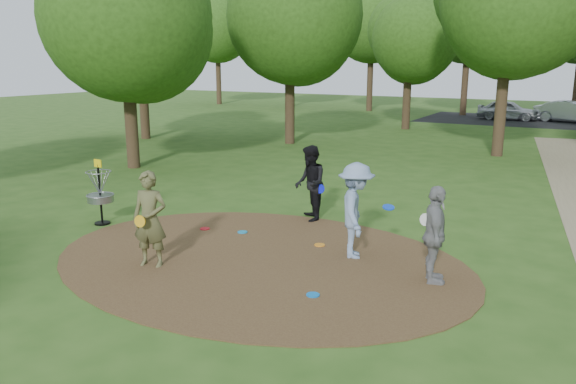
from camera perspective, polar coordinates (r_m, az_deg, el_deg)
The scene contains 15 objects.
ground at distance 10.91m, azimuth -3.08°, elevation -6.90°, with size 100.00×100.00×0.00m, color #2D5119.
dirt_clearing at distance 10.91m, azimuth -3.08°, elevation -6.85°, with size 8.40×8.40×0.02m, color #47301C.
parking_lot at distance 39.00m, azimuth 23.92°, elevation 6.59°, with size 14.00×8.00×0.01m, color black.
player_observer_with_disc at distance 10.62m, azimuth -13.86°, elevation -2.73°, with size 0.75×0.64×1.80m.
player_throwing_with_disc at distance 10.86m, azimuth 6.90°, elevation -1.91°, with size 1.36×1.38×1.87m.
player_walking_with_disc at distance 13.33m, azimuth 2.25°, elevation 0.88°, with size 1.06×1.11×1.81m.
player_waiting_with_disc at distance 9.87m, azimuth 14.68°, elevation -4.26°, with size 0.73×1.09×1.72m.
disc_ground_cyan at distance 12.55m, azimuth -4.65°, elevation -4.07°, with size 0.22×0.22×0.02m, color #1885C0.
disc_ground_blue at distance 9.30m, azimuth 2.55°, elevation -10.39°, with size 0.22×0.22×0.02m, color blue.
disc_ground_red at distance 12.90m, azimuth -8.44°, elevation -3.70°, with size 0.22×0.22×0.02m, color red.
car_left at distance 39.11m, azimuth 21.43°, elevation 7.75°, with size 1.50×3.73×1.27m, color #A7AAAF.
car_right at distance 39.27m, azimuth 26.67°, elevation 7.32°, with size 1.39×4.00×1.32m, color #B6B9BE.
disc_ground_orange at distance 11.67m, azimuth 3.23°, elevation -5.39°, with size 0.22×0.22×0.02m, color orange.
disc_golf_basket at distance 13.71m, azimuth -18.59°, elevation 0.42°, with size 0.63×0.63×1.54m.
tree_ring at distance 19.47m, azimuth 15.35°, elevation 17.23°, with size 37.21×45.99×9.76m.
Camera 1 is at (5.47, -8.67, 3.75)m, focal length 35.00 mm.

